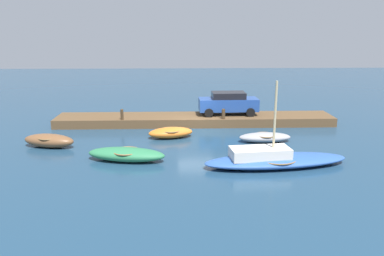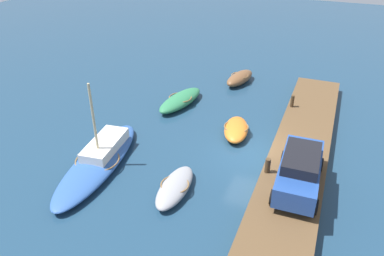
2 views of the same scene
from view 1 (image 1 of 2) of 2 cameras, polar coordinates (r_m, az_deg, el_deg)
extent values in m
plane|color=navy|center=(26.87, 0.62, -0.51)|extent=(84.00, 84.00, 0.00)
cube|color=brown|center=(28.92, 0.43, 1.24)|extent=(20.34, 2.82, 0.63)
ellipsoid|color=#2D7A4C|center=(21.28, -9.59, -3.83)|extent=(4.43, 2.20, 0.71)
torus|color=olive|center=(21.22, -9.62, -3.33)|extent=(1.76, 1.76, 0.07)
ellipsoid|color=brown|center=(24.84, -20.22, -1.74)|extent=(3.36, 1.90, 0.81)
torus|color=olive|center=(24.78, -20.27, -1.25)|extent=(1.52, 1.52, 0.07)
ellipsoid|color=#939399|center=(24.81, 10.63, -1.35)|extent=(3.29, 1.33, 0.58)
torus|color=olive|center=(24.77, 10.65, -1.00)|extent=(1.35, 1.35, 0.07)
ellipsoid|color=orange|center=(25.33, -3.15, -0.68)|extent=(3.10, 1.90, 0.68)
torus|color=olive|center=(25.28, -3.16, -0.27)|extent=(1.66, 1.66, 0.07)
ellipsoid|color=#2D569E|center=(20.71, 12.22, -4.68)|extent=(7.77, 2.94, 0.58)
torus|color=olive|center=(20.66, 12.24, -4.26)|extent=(2.40, 2.40, 0.07)
cube|color=silver|center=(20.28, 9.94, -3.64)|extent=(3.17, 1.64, 0.55)
cylinder|color=#C6B284|center=(20.04, 12.05, 1.13)|extent=(0.12, 0.12, 3.98)
cylinder|color=#47331E|center=(27.80, 4.62, 2.06)|extent=(0.25, 0.25, 0.71)
cylinder|color=#47331E|center=(27.91, -10.22, 1.96)|extent=(0.21, 0.21, 0.74)
cube|color=#234793|center=(29.17, 5.33, 3.48)|extent=(4.40, 1.76, 0.90)
cube|color=black|center=(29.05, 5.36, 4.80)|extent=(2.48, 1.52, 0.47)
cylinder|color=black|center=(28.27, 2.50, 2.23)|extent=(0.65, 0.24, 0.64)
cylinder|color=black|center=(29.88, 2.18, 2.91)|extent=(0.65, 0.24, 0.64)
cylinder|color=black|center=(28.74, 8.57, 2.29)|extent=(0.65, 0.24, 0.64)
cylinder|color=black|center=(30.32, 7.94, 2.96)|extent=(0.65, 0.24, 0.64)
camera|label=2|loc=(34.03, 30.90, 19.58)|focal=35.18mm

